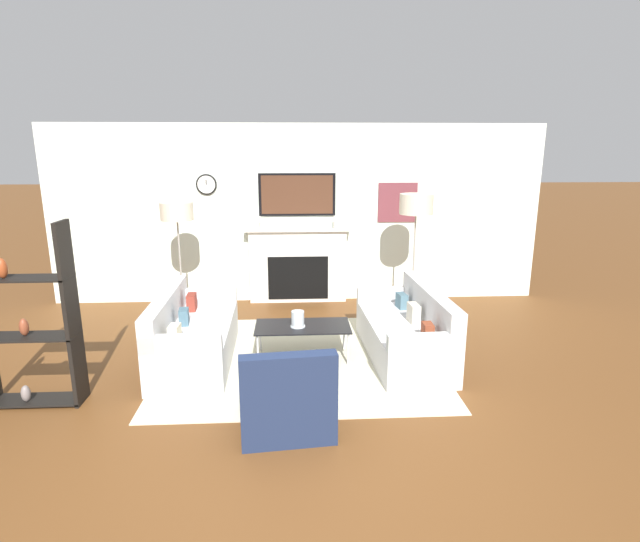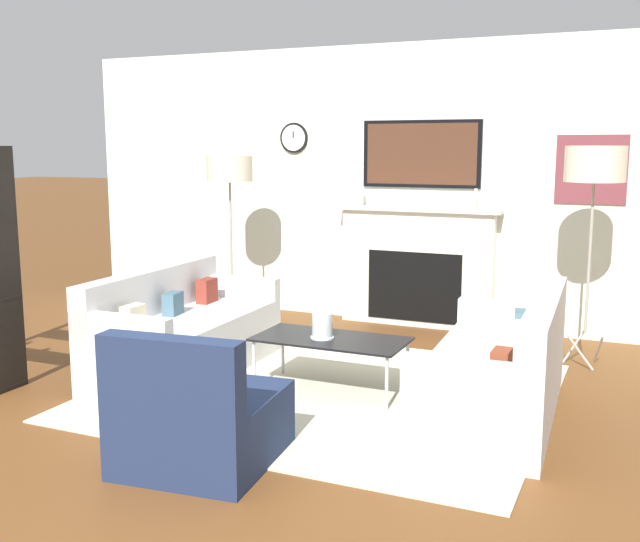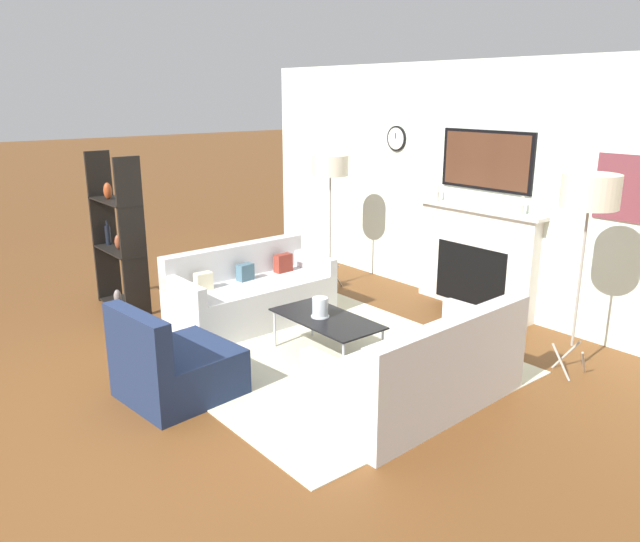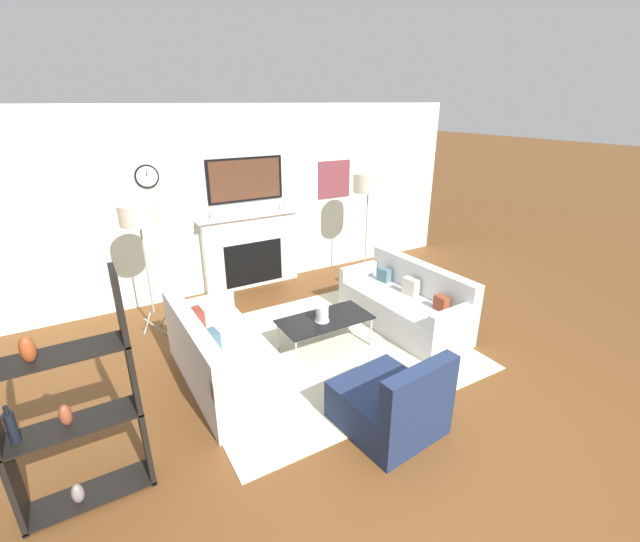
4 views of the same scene
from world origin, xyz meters
name	(u,v)px [view 2 (image 2 of 4)]	position (x,y,z in m)	size (l,w,h in m)	color
ground_plane	(169,509)	(0.00, 0.00, 0.00)	(60.00, 60.00, 0.00)	brown
fireplace_wall	(422,199)	(0.00, 4.22, 1.23)	(7.52, 0.28, 2.70)	silver
area_rug	(326,391)	(0.00, 1.91, 0.01)	(3.04, 2.67, 0.01)	beige
couch_left	(182,335)	(-1.21, 1.91, 0.29)	(0.82, 1.72, 0.79)	silver
couch_right	(500,374)	(1.22, 1.92, 0.28)	(0.85, 1.79, 0.80)	silver
armchair	(199,420)	(-0.15, 0.51, 0.25)	(0.85, 0.90, 0.79)	#1E2A4A
coffee_table	(331,342)	(0.02, 1.94, 0.37)	(1.07, 0.54, 0.39)	black
hurricane_candle	(322,327)	(-0.03, 1.91, 0.47)	(0.17, 0.17, 0.18)	silver
floor_lamp_left	(230,171)	(-1.62, 3.36, 1.50)	(0.43, 0.43, 1.65)	#9E998E
floor_lamp_right	(595,166)	(1.62, 3.36, 1.58)	(0.46, 0.46, 1.74)	#9E998E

